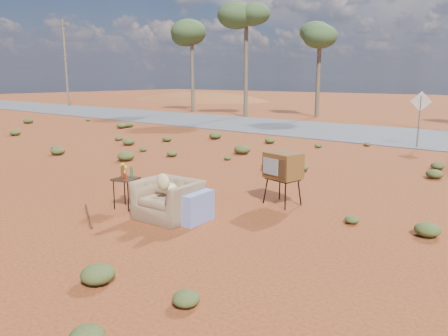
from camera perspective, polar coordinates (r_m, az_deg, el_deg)
The scene contains 13 objects.
ground at distance 9.10m, azimuth -6.97°, elevation -5.66°, with size 140.00×140.00×0.00m, color #94441D.
highway at distance 22.09m, azimuth 22.21°, elevation 3.87°, with size 140.00×7.00×0.04m, color #565659.
dirt_mound at distance 54.07m, azimuth -3.27°, elevation 8.83°, with size 26.00×18.00×2.00m, color brown.
armchair at distance 8.53m, azimuth -6.73°, elevation -3.57°, with size 1.39×0.95×1.00m.
tv_unit at distance 9.41m, azimuth 7.71°, elevation 0.22°, with size 0.81×0.70×1.14m.
side_table at distance 9.38m, azimuth -12.78°, elevation -1.11°, with size 0.55×0.55×0.92m.
rusty_bar at distance 9.11m, azimuth -17.27°, elevation -5.96°, with size 0.04×0.04×1.56m, color #522915.
road_sign at distance 18.67m, azimuth 24.25°, elevation 7.00°, with size 0.78×0.06×2.19m.
eucalyptus_far_left at distance 35.73m, azimuth -4.23°, elevation 16.88°, with size 3.20×3.20×7.10m.
eucalyptus_left at distance 31.26m, azimuth 2.95°, elevation 19.45°, with size 3.20×3.20×8.10m.
eucalyptus_near_left at distance 31.56m, azimuth 12.43°, elevation 16.45°, with size 3.20×3.20×6.60m.
utility_pole_west at distance 44.94m, azimuth -19.99°, elevation 12.87°, with size 1.40×0.20×8.00m.
scrub_patch at distance 12.87m, azimuth 4.60°, elevation 0.18°, with size 17.49×8.07×0.33m.
Camera 1 is at (6.27, -6.01, 2.71)m, focal length 35.00 mm.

